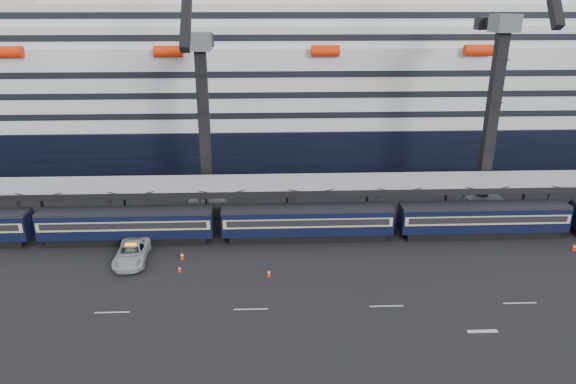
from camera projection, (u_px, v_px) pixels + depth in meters
name	position (u px, v px, depth m)	size (l,w,h in m)	color
ground	(398.00, 283.00, 49.14)	(260.00, 260.00, 0.00)	black
lane_markings	(506.00, 311.00, 44.55)	(111.00, 4.27, 0.02)	beige
train	(337.00, 221.00, 57.57)	(133.05, 3.00, 4.05)	black
canopy	(373.00, 183.00, 60.44)	(130.00, 6.25, 5.53)	gray
cruise_ship	(332.00, 83.00, 87.92)	(214.09, 28.84, 34.00)	black
crane_dark_near	(204.00, 120.00, 61.66)	(4.50, 17.75, 35.08)	#4E5156
crane_dark_mid	(495.00, 108.00, 61.57)	(4.50, 18.24, 39.64)	#4E5156
pickup_truck	(132.00, 253.00, 52.90)	(3.07, 6.66, 1.85)	#ABAEB2
traffic_cone_b	(182.00, 255.00, 53.51)	(0.42, 0.42, 0.85)	#FA2D07
traffic_cone_c	(179.00, 269.00, 51.02)	(0.34, 0.34, 0.67)	#FA2D07
traffic_cone_d	(269.00, 273.00, 50.19)	(0.38, 0.38, 0.75)	#FA2D07
traffic_cone_e	(574.00, 247.00, 55.44)	(0.41, 0.41, 0.83)	#FA2D07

